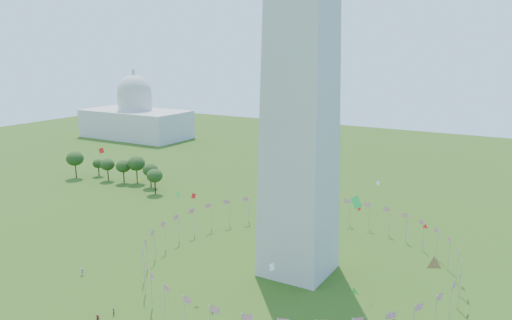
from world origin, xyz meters
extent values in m
cylinder|color=silver|center=(40.00, 50.00, 4.50)|extent=(0.24, 0.24, 9.00)
cylinder|color=silver|center=(39.39, 56.95, 4.50)|extent=(0.24, 0.24, 9.00)
cylinder|color=silver|center=(37.59, 63.68, 4.50)|extent=(0.24, 0.24, 9.00)
cylinder|color=silver|center=(34.64, 70.00, 4.50)|extent=(0.24, 0.24, 9.00)
cylinder|color=silver|center=(30.64, 75.71, 4.50)|extent=(0.24, 0.24, 9.00)
cylinder|color=silver|center=(25.71, 80.64, 4.50)|extent=(0.24, 0.24, 9.00)
cylinder|color=silver|center=(20.00, 84.64, 4.50)|extent=(0.24, 0.24, 9.00)
cylinder|color=silver|center=(13.68, 87.59, 4.50)|extent=(0.24, 0.24, 9.00)
cylinder|color=silver|center=(6.95, 89.39, 4.50)|extent=(0.24, 0.24, 9.00)
cylinder|color=silver|center=(0.00, 90.00, 4.50)|extent=(0.24, 0.24, 9.00)
cylinder|color=silver|center=(-6.95, 89.39, 4.50)|extent=(0.24, 0.24, 9.00)
cylinder|color=silver|center=(-13.68, 87.59, 4.50)|extent=(0.24, 0.24, 9.00)
cylinder|color=silver|center=(-20.00, 84.64, 4.50)|extent=(0.24, 0.24, 9.00)
cylinder|color=silver|center=(-25.71, 80.64, 4.50)|extent=(0.24, 0.24, 9.00)
cylinder|color=silver|center=(-30.64, 75.71, 4.50)|extent=(0.24, 0.24, 9.00)
cylinder|color=silver|center=(-34.64, 70.00, 4.50)|extent=(0.24, 0.24, 9.00)
cylinder|color=silver|center=(-37.59, 63.68, 4.50)|extent=(0.24, 0.24, 9.00)
cylinder|color=silver|center=(-39.39, 56.95, 4.50)|extent=(0.24, 0.24, 9.00)
cylinder|color=silver|center=(-40.00, 50.00, 4.50)|extent=(0.24, 0.24, 9.00)
cylinder|color=silver|center=(-39.39, 43.05, 4.50)|extent=(0.24, 0.24, 9.00)
cylinder|color=silver|center=(-37.59, 36.32, 4.50)|extent=(0.24, 0.24, 9.00)
cylinder|color=silver|center=(-34.64, 30.00, 4.50)|extent=(0.24, 0.24, 9.00)
cylinder|color=silver|center=(-30.64, 24.29, 4.50)|extent=(0.24, 0.24, 9.00)
cylinder|color=silver|center=(-25.71, 19.36, 4.50)|extent=(0.24, 0.24, 9.00)
cylinder|color=silver|center=(-20.00, 15.36, 4.50)|extent=(0.24, 0.24, 9.00)
cylinder|color=silver|center=(-13.68, 12.41, 4.50)|extent=(0.24, 0.24, 9.00)
cylinder|color=silver|center=(-6.95, 10.61, 4.50)|extent=(0.24, 0.24, 9.00)
cylinder|color=silver|center=(37.59, 36.32, 4.50)|extent=(0.24, 0.24, 9.00)
cylinder|color=silver|center=(39.39, 43.05, 4.50)|extent=(0.24, 0.24, 9.00)
imported|color=#1E2846|center=(-25.39, 8.86, 0.83)|extent=(0.70, 0.71, 1.66)
imported|color=#551318|center=(-7.26, 20.91, 0.89)|extent=(1.22, 1.17, 1.78)
imported|color=#501215|center=(-25.99, 4.81, 0.97)|extent=(1.07, 1.41, 1.94)
imported|color=gray|center=(-47.39, 19.22, 0.97)|extent=(1.41, 1.37, 1.95)
plane|color=green|center=(25.08, 21.91, 13.13)|extent=(1.72, 1.28, 2.04)
plane|color=green|center=(30.34, 4.43, 36.27)|extent=(1.39, 1.88, 1.91)
plane|color=red|center=(-28.57, 11.45, 36.52)|extent=(0.23, 1.43, 1.42)
plane|color=yellow|center=(-53.17, 47.88, 18.40)|extent=(0.47, 1.43, 1.44)
plane|color=red|center=(-18.72, 30.17, 23.05)|extent=(1.46, 0.22, 1.48)
plane|color=red|center=(21.28, 33.57, 25.85)|extent=(1.52, 0.87, 1.71)
plane|color=white|center=(20.55, 49.21, 27.17)|extent=(0.91, 0.72, 1.14)
plane|color=orange|center=(29.89, 16.59, 14.05)|extent=(0.88, 1.69, 1.75)
plane|color=white|center=(2.86, 30.14, 9.61)|extent=(1.58, 1.08, 1.71)
plane|color=green|center=(-45.76, 57.34, 12.29)|extent=(1.60, 1.49, 1.46)
plane|color=red|center=(34.96, 32.36, 24.52)|extent=(1.02, 0.27, 1.06)
plane|color=orange|center=(39.22, 19.26, 22.91)|extent=(2.30, 1.65, 2.20)
ellipsoid|color=#2F521B|center=(-129.21, 87.07, 6.04)|extent=(7.73, 7.73, 12.07)
ellipsoid|color=#2F521B|center=(-122.85, 94.67, 3.96)|extent=(5.07, 5.07, 7.92)
ellipsoid|color=#2F521B|center=(-113.10, 91.07, 4.92)|extent=(6.29, 6.29, 9.84)
ellipsoid|color=#2F521B|center=(-104.02, 91.62, 5.07)|extent=(6.49, 6.49, 10.14)
ellipsoid|color=#2F521B|center=(-98.88, 94.41, 5.90)|extent=(7.55, 7.55, 11.80)
ellipsoid|color=#2F521B|center=(-89.01, 92.21, 5.06)|extent=(6.47, 6.47, 10.11)
ellipsoid|color=#2F521B|center=(-80.81, 85.62, 5.09)|extent=(6.52, 6.52, 10.18)
camera|label=1|loc=(52.24, -61.97, 57.94)|focal=35.00mm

